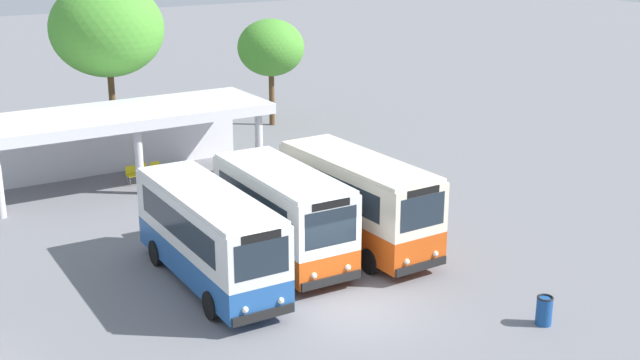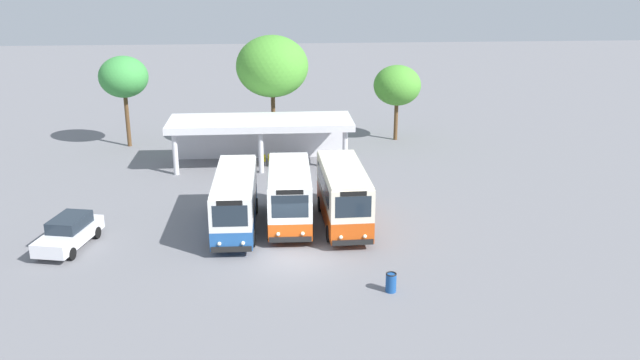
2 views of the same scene
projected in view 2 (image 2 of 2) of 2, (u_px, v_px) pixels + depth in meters
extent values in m
plane|color=slate|center=(294.00, 259.00, 33.10)|extent=(180.00, 180.00, 0.00)
cylinder|color=black|center=(253.00, 238.00, 34.47)|extent=(0.23, 0.90, 0.90)
cylinder|color=black|center=(214.00, 239.00, 34.36)|extent=(0.23, 0.90, 0.90)
cylinder|color=black|center=(256.00, 206.00, 39.01)|extent=(0.23, 0.90, 0.90)
cylinder|color=black|center=(221.00, 207.00, 38.89)|extent=(0.23, 0.90, 0.90)
cube|color=#23569E|center=(236.00, 214.00, 36.55)|extent=(2.23, 7.74, 0.99)
cube|color=silver|center=(235.00, 191.00, 36.12)|extent=(2.23, 7.74, 1.69)
cube|color=silver|center=(234.00, 175.00, 35.84)|extent=(2.16, 7.51, 0.12)
cube|color=black|center=(231.00, 249.00, 32.98)|extent=(2.01, 0.13, 0.28)
cube|color=#1E2833|center=(230.00, 216.00, 32.47)|extent=(1.74, 0.08, 1.10)
cube|color=black|center=(229.00, 203.00, 32.25)|extent=(1.27, 0.07, 0.24)
cube|color=#1E2833|center=(254.00, 189.00, 36.26)|extent=(0.13, 6.17, 0.93)
cube|color=#1E2833|center=(215.00, 190.00, 36.14)|extent=(0.13, 6.17, 0.93)
sphere|color=#EAEACC|center=(243.00, 243.00, 32.92)|extent=(0.20, 0.20, 0.20)
sphere|color=#EAEACC|center=(219.00, 244.00, 32.85)|extent=(0.20, 0.20, 0.20)
cylinder|color=black|center=(311.00, 231.00, 35.41)|extent=(0.24, 0.90, 0.90)
cylinder|color=black|center=(270.00, 232.00, 35.30)|extent=(0.24, 0.90, 0.90)
cylinder|color=black|center=(308.00, 204.00, 39.26)|extent=(0.24, 0.90, 0.90)
cylinder|color=black|center=(271.00, 205.00, 39.14)|extent=(0.24, 0.90, 0.90)
cube|color=#D14C14|center=(290.00, 210.00, 37.15)|extent=(2.43, 6.59, 0.95)
cube|color=silver|center=(289.00, 187.00, 36.71)|extent=(2.43, 6.59, 1.86)
cube|color=silver|center=(289.00, 170.00, 36.40)|extent=(2.36, 6.39, 0.12)
cube|color=black|center=(290.00, 239.00, 34.13)|extent=(2.18, 0.15, 0.28)
cube|color=#1E2833|center=(290.00, 207.00, 33.61)|extent=(1.88, 0.09, 1.21)
cube|color=black|center=(290.00, 192.00, 33.37)|extent=(1.38, 0.08, 0.24)
cube|color=#1E2833|center=(310.00, 185.00, 36.85)|extent=(0.15, 5.23, 1.02)
cube|color=#1E2833|center=(269.00, 186.00, 36.73)|extent=(0.15, 5.23, 1.02)
sphere|color=#EAEACC|center=(303.00, 234.00, 34.07)|extent=(0.20, 0.20, 0.20)
sphere|color=#EAEACC|center=(278.00, 234.00, 34.01)|extent=(0.20, 0.20, 0.20)
cylinder|color=black|center=(369.00, 232.00, 35.24)|extent=(0.24, 0.91, 0.90)
cylinder|color=black|center=(329.00, 234.00, 35.03)|extent=(0.24, 0.91, 0.90)
cylinder|color=black|center=(356.00, 203.00, 39.52)|extent=(0.24, 0.91, 0.90)
cylinder|color=black|center=(320.00, 204.00, 39.32)|extent=(0.24, 0.91, 0.90)
cube|color=#D14C14|center=(343.00, 209.00, 37.12)|extent=(2.42, 7.37, 1.14)
cube|color=beige|center=(343.00, 185.00, 36.67)|extent=(2.42, 7.37, 1.73)
cube|color=beige|center=(344.00, 169.00, 36.38)|extent=(2.35, 7.15, 0.12)
cube|color=black|center=(353.00, 242.00, 33.77)|extent=(2.12, 0.16, 0.28)
cube|color=#1E2833|center=(353.00, 207.00, 33.21)|extent=(1.83, 0.10, 1.12)
cube|color=black|center=(353.00, 194.00, 33.00)|extent=(1.34, 0.08, 0.24)
cube|color=#1E2833|center=(363.00, 183.00, 36.85)|extent=(0.19, 5.85, 0.95)
cube|color=#1E2833|center=(323.00, 184.00, 36.64)|extent=(0.19, 5.85, 0.95)
sphere|color=#EAEACC|center=(365.00, 236.00, 33.74)|extent=(0.20, 0.20, 0.20)
sphere|color=#EAEACC|center=(341.00, 237.00, 33.63)|extent=(0.20, 0.20, 0.20)
cylinder|color=black|center=(72.00, 254.00, 32.95)|extent=(0.32, 0.66, 0.64)
cylinder|color=black|center=(41.00, 252.00, 33.18)|extent=(0.32, 0.66, 0.64)
cylinder|color=black|center=(97.00, 233.00, 35.51)|extent=(0.32, 0.66, 0.64)
cylinder|color=black|center=(68.00, 231.00, 35.74)|extent=(0.32, 0.66, 0.64)
cube|color=silver|center=(69.00, 236.00, 34.24)|extent=(2.68, 4.67, 0.70)
cube|color=#1E2833|center=(70.00, 222.00, 34.24)|extent=(1.96, 2.56, 0.60)
cylinder|color=silver|center=(175.00, 152.00, 45.67)|extent=(0.36, 0.36, 3.20)
cylinder|color=silver|center=(261.00, 151.00, 46.09)|extent=(0.36, 0.36, 3.20)
cylinder|color=silver|center=(345.00, 149.00, 46.51)|extent=(0.36, 0.36, 3.20)
cube|color=silver|center=(261.00, 137.00, 49.65)|extent=(12.54, 0.20, 3.20)
cube|color=silver|center=(260.00, 121.00, 47.24)|extent=(13.04, 4.66, 0.20)
cube|color=silver|center=(260.00, 132.00, 45.16)|extent=(13.04, 0.10, 0.28)
cylinder|color=slate|center=(265.00, 165.00, 47.66)|extent=(0.03, 0.03, 0.44)
cylinder|color=slate|center=(260.00, 165.00, 47.63)|extent=(0.03, 0.03, 0.44)
cylinder|color=slate|center=(265.00, 163.00, 47.99)|extent=(0.03, 0.03, 0.44)
cylinder|color=slate|center=(260.00, 163.00, 47.96)|extent=(0.03, 0.03, 0.44)
cube|color=yellow|center=(263.00, 161.00, 47.73)|extent=(0.45, 0.45, 0.04)
cube|color=yellow|center=(263.00, 157.00, 47.86)|extent=(0.44, 0.05, 0.40)
cylinder|color=slate|center=(274.00, 164.00, 47.83)|extent=(0.03, 0.03, 0.44)
cylinder|color=slate|center=(269.00, 164.00, 47.80)|extent=(0.03, 0.03, 0.44)
cylinder|color=slate|center=(273.00, 162.00, 48.16)|extent=(0.03, 0.03, 0.44)
cylinder|color=slate|center=(269.00, 163.00, 48.13)|extent=(0.03, 0.03, 0.44)
cube|color=yellow|center=(271.00, 160.00, 47.90)|extent=(0.45, 0.45, 0.04)
cube|color=yellow|center=(271.00, 157.00, 48.03)|extent=(0.44, 0.05, 0.40)
cylinder|color=slate|center=(282.00, 164.00, 47.79)|extent=(0.03, 0.03, 0.44)
cylinder|color=slate|center=(277.00, 164.00, 47.76)|extent=(0.03, 0.03, 0.44)
cylinder|color=slate|center=(282.00, 163.00, 48.13)|extent=(0.03, 0.03, 0.44)
cylinder|color=slate|center=(277.00, 163.00, 48.10)|extent=(0.03, 0.03, 0.44)
cube|color=yellow|center=(279.00, 160.00, 47.87)|extent=(0.45, 0.45, 0.04)
cube|color=yellow|center=(279.00, 157.00, 47.99)|extent=(0.44, 0.05, 0.40)
cylinder|color=brown|center=(273.00, 121.00, 51.81)|extent=(0.32, 0.32, 4.42)
ellipsoid|color=#4C9933|center=(272.00, 66.00, 50.47)|extent=(5.49, 5.49, 4.67)
cylinder|color=brown|center=(396.00, 121.00, 54.66)|extent=(0.32, 0.32, 3.09)
ellipsoid|color=#4C9933|center=(397.00, 85.00, 53.72)|extent=(3.82, 3.82, 3.25)
cylinder|color=brown|center=(128.00, 121.00, 52.58)|extent=(0.32, 0.32, 4.13)
ellipsoid|color=green|center=(123.00, 77.00, 51.49)|extent=(3.78, 3.78, 3.22)
cylinder|color=#19478C|center=(391.00, 283.00, 29.76)|extent=(0.48, 0.48, 0.85)
torus|color=black|center=(391.00, 274.00, 29.62)|extent=(0.49, 0.49, 0.06)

